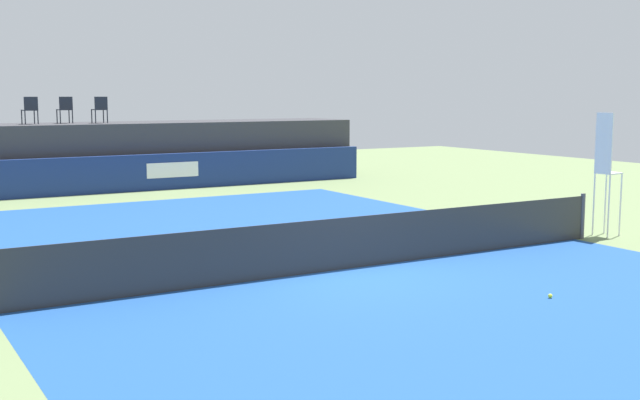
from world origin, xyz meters
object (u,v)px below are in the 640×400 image
at_px(spectator_chair_far_left, 30,109).
at_px(umpire_chair, 606,166).
at_px(net_post_far, 582,216).
at_px(spectator_chair_left, 65,109).
at_px(spectator_chair_center, 100,108).
at_px(tennis_ball, 550,296).

xyz_separation_m(spectator_chair_far_left, umpire_chair, (9.35, -15.18, -1.11)).
bearing_deg(net_post_far, umpire_chair, -0.38).
relative_size(spectator_chair_left, umpire_chair, 0.32).
bearing_deg(spectator_chair_center, spectator_chair_left, 161.48).
height_order(spectator_chair_far_left, spectator_chair_center, same).
height_order(spectator_chair_center, umpire_chair, spectator_chair_center).
height_order(umpire_chair, net_post_far, umpire_chair).
relative_size(umpire_chair, tennis_ball, 40.59).
bearing_deg(spectator_chair_far_left, net_post_far, -60.24).
distance_m(spectator_chair_left, umpire_chair, 17.50).
relative_size(spectator_chair_far_left, umpire_chair, 0.32).
bearing_deg(spectator_chair_center, net_post_far, -66.87).
bearing_deg(spectator_chair_far_left, spectator_chair_center, -2.68).
xyz_separation_m(spectator_chair_left, umpire_chair, (8.18, -15.43, -1.11)).
xyz_separation_m(spectator_chair_left, net_post_far, (7.51, -15.43, -2.19)).
xyz_separation_m(umpire_chair, tennis_ball, (-5.21, -3.40, -1.55)).
bearing_deg(umpire_chair, spectator_chair_far_left, 121.63).
bearing_deg(tennis_ball, spectator_chair_center, 95.87).
distance_m(umpire_chair, tennis_ball, 6.41).
bearing_deg(net_post_far, spectator_chair_left, 115.95).
bearing_deg(net_post_far, spectator_chair_center, 113.13).
bearing_deg(spectator_chair_center, umpire_chair, -64.74).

